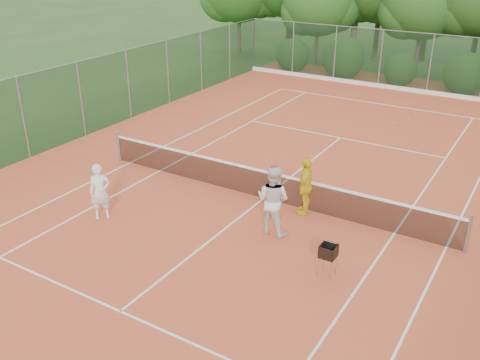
% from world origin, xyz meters
% --- Properties ---
extents(ground, '(120.00, 120.00, 0.00)m').
position_xyz_m(ground, '(0.00, 0.00, 0.00)').
color(ground, '#27481A').
rests_on(ground, ground).
extents(clay_court, '(18.00, 36.00, 0.02)m').
position_xyz_m(clay_court, '(0.00, 0.00, 0.01)').
color(clay_court, '#CB542E').
rests_on(clay_court, ground).
extents(tennis_net, '(11.97, 0.10, 1.10)m').
position_xyz_m(tennis_net, '(0.00, 0.00, 0.53)').
color(tennis_net, gray).
rests_on(tennis_net, clay_court).
extents(player_white, '(0.70, 0.70, 1.64)m').
position_xyz_m(player_white, '(-3.39, -3.46, 0.84)').
color(player_white, white).
rests_on(player_white, clay_court).
extents(player_center_grp, '(0.98, 0.78, 1.99)m').
position_xyz_m(player_center_grp, '(1.19, -1.64, 1.00)').
color(player_center_grp, silver).
rests_on(player_center_grp, clay_court).
extents(player_yellow, '(0.59, 1.07, 1.73)m').
position_xyz_m(player_yellow, '(1.47, -0.16, 0.88)').
color(player_yellow, yellow).
rests_on(player_yellow, clay_court).
extents(ball_hopper, '(0.37, 0.37, 0.84)m').
position_xyz_m(ball_hopper, '(3.30, -2.80, 0.68)').
color(ball_hopper, gray).
rests_on(ball_hopper, clay_court).
extents(stray_ball_a, '(0.07, 0.07, 0.07)m').
position_xyz_m(stray_ball_a, '(1.29, 9.32, 0.05)').
color(stray_ball_a, '#B9D331').
rests_on(stray_ball_a, clay_court).
extents(stray_ball_b, '(0.07, 0.07, 0.07)m').
position_xyz_m(stray_ball_b, '(-2.28, 12.06, 0.05)').
color(stray_ball_b, gold).
rests_on(stray_ball_b, clay_court).
extents(stray_ball_c, '(0.07, 0.07, 0.07)m').
position_xyz_m(stray_ball_c, '(1.67, 10.26, 0.05)').
color(stray_ball_c, yellow).
rests_on(stray_ball_c, clay_court).
extents(court_markings, '(11.03, 23.83, 0.01)m').
position_xyz_m(court_markings, '(0.00, 0.00, 0.02)').
color(court_markings, white).
rests_on(court_markings, clay_court).
extents(fence_back, '(18.07, 0.07, 3.00)m').
position_xyz_m(fence_back, '(0.00, 15.00, 1.52)').
color(fence_back, '#19381E').
rests_on(fence_back, clay_court).
extents(fence_left, '(0.07, 33.07, 3.00)m').
position_xyz_m(fence_left, '(-9.00, -1.50, 1.52)').
color(fence_left, '#19381E').
rests_on(fence_left, clay_court).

